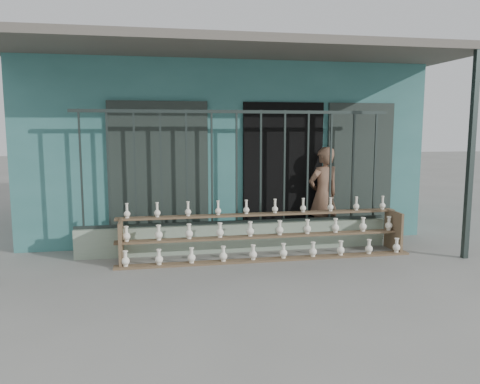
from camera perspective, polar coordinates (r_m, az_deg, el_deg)
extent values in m
plane|color=slate|center=(6.39, 1.68, -10.13)|extent=(60.00, 60.00, 0.00)
cube|color=#346E6C|center=(10.33, -3.39, 5.74)|extent=(7.00, 5.00, 3.20)
cube|color=black|center=(8.10, 5.20, 2.33)|extent=(1.40, 0.12, 2.40)
cube|color=black|center=(7.76, -9.82, 2.01)|extent=(1.60, 0.08, 2.40)
cube|color=black|center=(8.55, 14.34, 2.41)|extent=(1.20, 0.08, 2.40)
cube|color=#59544C|center=(7.36, -0.30, 17.05)|extent=(7.40, 2.00, 0.12)
cube|color=#283330|center=(7.76, 26.32, 3.91)|extent=(0.08, 0.08, 3.10)
cube|color=#8DA18A|center=(7.56, -0.42, -5.53)|extent=(5.00, 0.20, 0.45)
cube|color=#283330|center=(7.34, -18.81, 2.56)|extent=(0.03, 0.03, 1.80)
cube|color=#283330|center=(7.30, -15.76, 2.65)|extent=(0.03, 0.03, 1.80)
cube|color=#283330|center=(7.27, -12.68, 2.74)|extent=(0.03, 0.03, 1.80)
cube|color=#283330|center=(7.27, -9.59, 2.82)|extent=(0.03, 0.03, 1.80)
cube|color=#283330|center=(7.29, -6.51, 2.89)|extent=(0.03, 0.03, 1.80)
cube|color=#283330|center=(7.32, -3.45, 2.95)|extent=(0.03, 0.03, 1.80)
cube|color=#283330|center=(7.38, -0.43, 3.00)|extent=(0.03, 0.03, 1.80)
cube|color=#283330|center=(7.46, 2.54, 3.05)|extent=(0.03, 0.03, 1.80)
cube|color=#283330|center=(7.56, 5.43, 3.08)|extent=(0.03, 0.03, 1.80)
cube|color=#283330|center=(7.68, 8.25, 3.11)|extent=(0.03, 0.03, 1.80)
cube|color=#283330|center=(7.81, 10.97, 3.12)|extent=(0.03, 0.03, 1.80)
cube|color=#283330|center=(7.97, 13.60, 3.13)|extent=(0.03, 0.03, 1.80)
cube|color=#283330|center=(8.13, 16.12, 3.14)|extent=(0.03, 0.03, 1.80)
cube|color=#283330|center=(7.36, -0.44, 9.76)|extent=(5.00, 0.04, 0.05)
cube|color=#283330|center=(7.51, -0.42, -3.67)|extent=(5.00, 0.04, 0.05)
cube|color=brown|center=(7.07, 3.49, -8.24)|extent=(4.50, 0.18, 0.03)
cube|color=brown|center=(7.23, 3.02, -5.42)|extent=(4.50, 0.18, 0.03)
cube|color=brown|center=(7.41, 2.58, -2.73)|extent=(4.50, 0.18, 0.03)
cube|color=brown|center=(7.05, -14.31, -5.95)|extent=(0.04, 0.55, 0.64)
cube|color=brown|center=(8.01, 18.20, -4.47)|extent=(0.04, 0.55, 0.64)
imported|color=brown|center=(8.12, 10.12, -0.40)|extent=(0.70, 0.57, 1.65)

